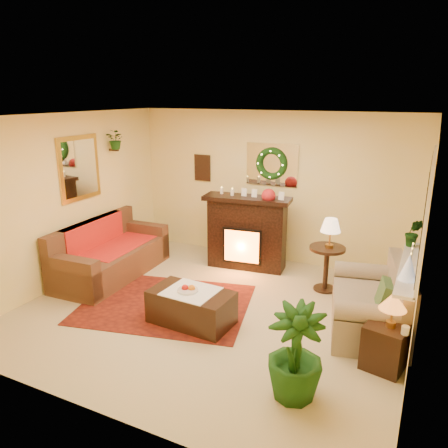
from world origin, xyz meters
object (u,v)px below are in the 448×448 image
at_px(sofa, 112,250).
at_px(fireplace, 247,236).
at_px(loveseat, 369,298).
at_px(side_table_round, 326,270).
at_px(coffee_table, 191,308).
at_px(end_table_square, 385,345).

xyz_separation_m(sofa, fireplace, (1.84, 1.28, 0.12)).
height_order(loveseat, side_table_round, loveseat).
height_order(fireplace, coffee_table, fireplace).
xyz_separation_m(fireplace, loveseat, (2.17, -1.23, -0.13)).
bearing_deg(loveseat, coffee_table, -169.40).
relative_size(fireplace, loveseat, 0.86).
relative_size(sofa, side_table_round, 3.02).
relative_size(side_table_round, end_table_square, 1.36).
bearing_deg(end_table_square, loveseat, 110.48).
bearing_deg(coffee_table, sofa, 160.74).
bearing_deg(sofa, coffee_table, -24.97).
bearing_deg(side_table_round, sofa, -163.80).
bearing_deg(sofa, end_table_square, -12.06).
bearing_deg(side_table_round, coffee_table, -127.04).
distance_m(end_table_square, coffee_table, 2.36).
bearing_deg(side_table_round, loveseat, -50.34).
height_order(end_table_square, coffee_table, end_table_square).
bearing_deg(loveseat, sofa, 168.86).
height_order(fireplace, loveseat, fireplace).
bearing_deg(loveseat, end_table_square, -81.41).
relative_size(fireplace, coffee_table, 1.21).
xyz_separation_m(loveseat, coffee_table, (-2.07, -0.86, -0.21)).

